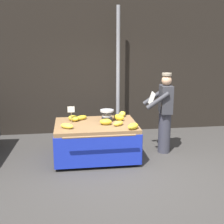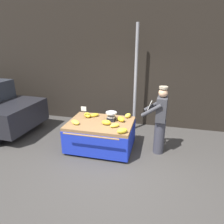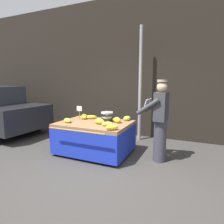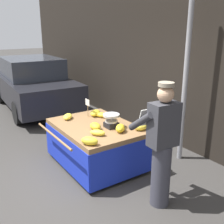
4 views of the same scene
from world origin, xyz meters
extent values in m
plane|color=#383533|center=(0.00, 0.00, 0.00)|extent=(60.00, 60.00, 0.00)
cube|color=black|center=(0.00, 2.77, 2.09)|extent=(16.00, 0.24, 4.17)
cylinder|color=gray|center=(0.14, 2.23, 1.58)|extent=(0.09, 0.09, 3.16)
cube|color=olive|center=(-0.54, 0.82, 0.70)|extent=(1.63, 1.18, 0.08)
cylinder|color=black|center=(-1.27, 0.82, 0.33)|extent=(0.05, 0.66, 0.66)
cylinder|color=#B7B7BC|center=(-1.30, 0.82, 0.33)|extent=(0.01, 0.12, 0.12)
cylinder|color=black|center=(0.20, 0.82, 0.33)|extent=(0.05, 0.66, 0.66)
cylinder|color=#B7B7BC|center=(0.23, 0.82, 0.33)|extent=(0.01, 0.12, 0.12)
cylinder|color=#4C4742|center=(-0.54, 1.33, 0.33)|extent=(0.05, 0.05, 0.66)
cube|color=#192DB2|center=(-0.54, 0.23, 0.36)|extent=(1.63, 0.02, 0.60)
cube|color=#192DB2|center=(-0.54, 1.41, 0.36)|extent=(1.63, 0.02, 0.60)
cube|color=#192DB2|center=(-1.35, 0.82, 0.36)|extent=(0.02, 1.18, 0.60)
cube|color=#192DB2|center=(0.28, 0.82, 0.36)|extent=(0.02, 1.18, 0.60)
cylinder|color=olive|center=(-0.54, 0.05, 0.72)|extent=(1.30, 0.04, 0.04)
cube|color=black|center=(-0.29, 0.98, 0.79)|extent=(0.20, 0.20, 0.09)
cylinder|color=#B7B7BC|center=(-0.29, 0.98, 0.89)|extent=(0.02, 0.02, 0.11)
cylinder|color=#B7B7BC|center=(-0.29, 0.98, 0.96)|extent=(0.28, 0.28, 0.03)
cylinder|color=#B7B7BC|center=(-0.29, 0.98, 0.85)|extent=(0.21, 0.21, 0.03)
cylinder|color=#997A51|center=(-1.02, 0.93, 0.85)|extent=(0.01, 0.01, 0.22)
cube|color=white|center=(-1.02, 0.93, 1.02)|extent=(0.14, 0.01, 0.12)
ellipsoid|color=yellow|center=(0.09, 1.30, 0.80)|extent=(0.20, 0.25, 0.11)
ellipsoid|color=gold|center=(-0.04, 0.98, 0.80)|extent=(0.27, 0.27, 0.13)
ellipsoid|color=yellow|center=(-0.11, 0.60, 0.79)|extent=(0.27, 0.25, 0.09)
ellipsoid|color=gold|center=(-0.82, 1.13, 0.79)|extent=(0.32, 0.28, 0.09)
ellipsoid|color=yellow|center=(-1.11, 0.56, 0.79)|extent=(0.31, 0.29, 0.09)
ellipsoid|color=yellow|center=(-0.98, 1.07, 0.80)|extent=(0.30, 0.31, 0.12)
ellipsoid|color=yellow|center=(0.13, 0.33, 0.80)|extent=(0.29, 0.27, 0.12)
ellipsoid|color=gold|center=(-0.35, 0.70, 0.80)|extent=(0.25, 0.18, 0.12)
cylinder|color=#383842|center=(0.95, 0.95, 0.44)|extent=(0.26, 0.26, 0.88)
cube|color=#333338|center=(0.95, 0.95, 1.17)|extent=(0.26, 0.40, 0.58)
sphere|color=tan|center=(0.95, 0.95, 1.56)|extent=(0.21, 0.21, 0.21)
cylinder|color=gray|center=(0.95, 0.95, 1.69)|extent=(0.20, 0.20, 0.05)
cylinder|color=#333338|center=(0.72, 0.76, 1.18)|extent=(0.48, 0.13, 0.37)
cylinder|color=#333338|center=(0.75, 1.18, 1.18)|extent=(0.48, 0.13, 0.37)
cube|color=silver|center=(0.65, 0.98, 1.19)|extent=(0.12, 0.35, 0.25)
camera|label=1|loc=(-1.02, -4.94, 2.38)|focal=47.85mm
camera|label=2|loc=(0.88, -3.71, 2.76)|focal=32.39mm
camera|label=3|loc=(1.59, -2.99, 1.68)|focal=30.66mm
camera|label=4|loc=(3.25, -1.38, 2.34)|focal=43.17mm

